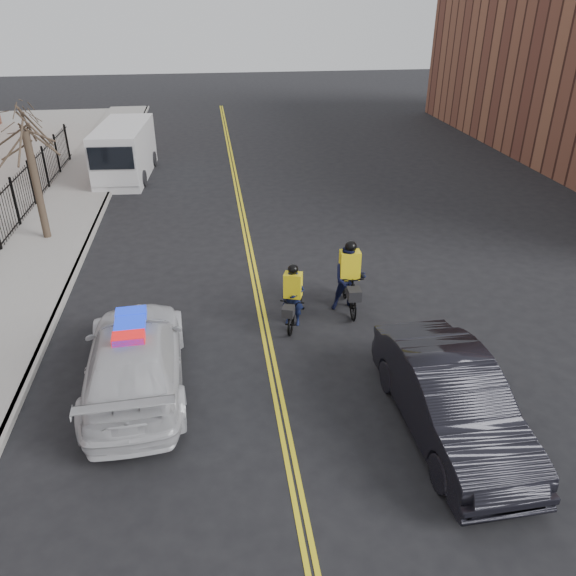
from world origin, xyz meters
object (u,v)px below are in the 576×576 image
Objects in this scene: police_cruiser at (135,357)px; cargo_van at (124,153)px; cyclist_far at (349,283)px; cyclist_near at (293,304)px; dark_sedan at (451,399)px.

police_cruiser is 0.91× the size of cargo_van.
cargo_van is at bearing 121.21° from cyclist_far.
police_cruiser is at bearing -79.17° from cargo_van.
cyclist_far is at bearing 38.32° from cyclist_near.
cyclist_far reaches higher than police_cruiser.
cyclist_far is (1.76, 0.61, 0.22)m from cyclist_near.
cargo_van is 16.95m from cyclist_far.
cyclist_far reaches higher than dark_sedan.
police_cruiser is 2.83× the size of cyclist_near.
cyclist_far reaches higher than cyclist_near.
cargo_van is (-8.99, 20.38, 0.41)m from dark_sedan.
cargo_van is 16.75m from cyclist_near.
dark_sedan is 2.58× the size of cyclist_near.
cargo_van reaches higher than dark_sedan.
cyclist_near is (-2.65, 4.89, -0.21)m from dark_sedan.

